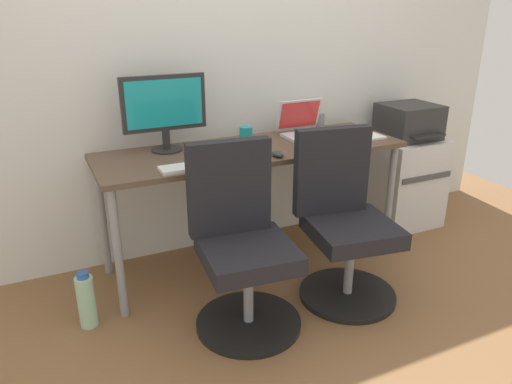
# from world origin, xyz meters

# --- Properties ---
(ground_plane) EXTENTS (5.28, 5.28, 0.00)m
(ground_plane) POSITION_xyz_m (0.00, 0.00, 0.00)
(ground_plane) COLOR brown
(back_wall) EXTENTS (4.40, 0.04, 2.60)m
(back_wall) POSITION_xyz_m (0.00, 0.38, 1.30)
(back_wall) COLOR silver
(back_wall) RESTS_ON ground
(desk) EXTENTS (1.83, 0.59, 0.75)m
(desk) POSITION_xyz_m (0.00, 0.00, 0.68)
(desk) COLOR brown
(desk) RESTS_ON ground
(office_chair_left) EXTENTS (0.54, 0.54, 0.94)m
(office_chair_left) POSITION_xyz_m (-0.31, -0.55, 0.42)
(office_chair_left) COLOR black
(office_chair_left) RESTS_ON ground
(office_chair_right) EXTENTS (0.54, 0.54, 0.94)m
(office_chair_right) POSITION_xyz_m (0.30, -0.55, 0.42)
(office_chair_right) COLOR black
(office_chair_right) RESTS_ON ground
(side_cabinet) EXTENTS (0.48, 0.48, 0.65)m
(side_cabinet) POSITION_xyz_m (1.26, 0.09, 0.33)
(side_cabinet) COLOR silver
(side_cabinet) RESTS_ON ground
(printer) EXTENTS (0.38, 0.40, 0.24)m
(printer) POSITION_xyz_m (1.26, 0.09, 0.77)
(printer) COLOR #2D2D2D
(printer) RESTS_ON side_cabinet
(water_bottle_on_floor) EXTENTS (0.09, 0.09, 0.31)m
(water_bottle_on_floor) POSITION_xyz_m (-1.05, -0.26, 0.15)
(water_bottle_on_floor) COLOR #A5D8B2
(water_bottle_on_floor) RESTS_ON ground
(desktop_monitor) EXTENTS (0.48, 0.18, 0.43)m
(desktop_monitor) POSITION_xyz_m (-0.47, 0.15, 1.00)
(desktop_monitor) COLOR #262626
(desktop_monitor) RESTS_ON desk
(open_laptop) EXTENTS (0.31, 0.28, 0.22)m
(open_laptop) POSITION_xyz_m (0.43, 0.12, 0.81)
(open_laptop) COLOR silver
(open_laptop) RESTS_ON desk
(keyboard_by_monitor) EXTENTS (0.34, 0.12, 0.02)m
(keyboard_by_monitor) POSITION_xyz_m (-0.44, -0.22, 0.76)
(keyboard_by_monitor) COLOR silver
(keyboard_by_monitor) RESTS_ON desk
(keyboard_by_laptop) EXTENTS (0.34, 0.12, 0.02)m
(keyboard_by_laptop) POSITION_xyz_m (0.44, -0.14, 0.76)
(keyboard_by_laptop) COLOR #515156
(keyboard_by_laptop) RESTS_ON desk
(mouse_by_monitor) EXTENTS (0.06, 0.10, 0.03)m
(mouse_by_monitor) POSITION_xyz_m (0.05, -0.23, 0.77)
(mouse_by_monitor) COLOR #2D2D2D
(mouse_by_monitor) RESTS_ON desk
(mouse_by_laptop) EXTENTS (0.06, 0.10, 0.03)m
(mouse_by_laptop) POSITION_xyz_m (-0.13, 0.11, 0.77)
(mouse_by_laptop) COLOR silver
(mouse_by_laptop) RESTS_ON desk
(coffee_mug) EXTENTS (0.08, 0.08, 0.09)m
(coffee_mug) POSITION_xyz_m (0.02, 0.15, 0.80)
(coffee_mug) COLOR teal
(coffee_mug) RESTS_ON desk
(pen_cup) EXTENTS (0.07, 0.07, 0.10)m
(pen_cup) POSITION_xyz_m (0.61, 0.24, 0.81)
(pen_cup) COLOR slate
(pen_cup) RESTS_ON desk
(paper_pile) EXTENTS (0.21, 0.30, 0.01)m
(paper_pile) POSITION_xyz_m (0.75, -0.03, 0.76)
(paper_pile) COLOR white
(paper_pile) RESTS_ON desk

